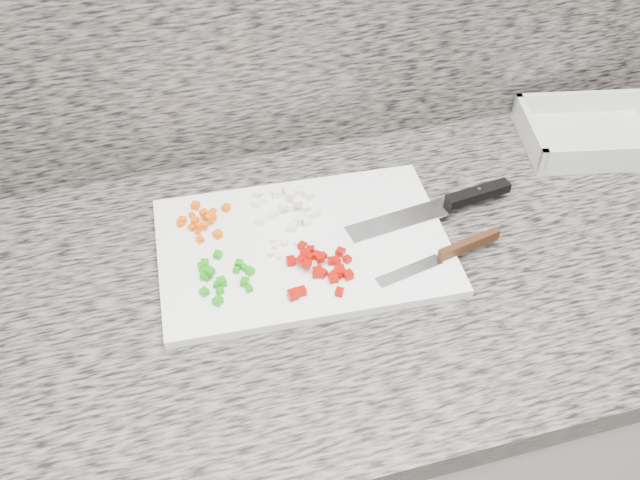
{
  "coord_description": "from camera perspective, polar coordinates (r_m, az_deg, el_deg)",
  "views": [
    {
      "loc": [
        -0.24,
        0.77,
        1.66
      ],
      "look_at": [
        -0.04,
        1.47,
        0.93
      ],
      "focal_mm": 40.0,
      "sensor_mm": 36.0,
      "label": 1
    }
  ],
  "objects": [
    {
      "name": "carrot_pile",
      "position": [
        1.09,
        -9.3,
        1.57
      ],
      "size": [
        0.09,
        0.09,
        0.02
      ],
      "color": "#EE5A05",
      "rests_on": "cutting_board"
    },
    {
      "name": "chef_knife",
      "position": [
        1.13,
        10.47,
        2.96
      ],
      "size": [
        0.28,
        0.07,
        0.02
      ],
      "rotation": [
        0.0,
        0.0,
        0.13
      ],
      "color": "silver",
      "rests_on": "cutting_board"
    },
    {
      "name": "countertop",
      "position": [
        1.05,
        2.81,
        -2.8
      ],
      "size": [
        3.96,
        0.64,
        0.04
      ],
      "primitive_type": "cube",
      "color": "#66625A",
      "rests_on": "cabinet"
    },
    {
      "name": "red_pepper_pile",
      "position": [
        1.01,
        -0.02,
        -2.19
      ],
      "size": [
        0.11,
        0.11,
        0.02
      ],
      "color": "#A50902",
      "rests_on": "cutting_board"
    },
    {
      "name": "paring_knife",
      "position": [
        1.05,
        10.69,
        -0.86
      ],
      "size": [
        0.2,
        0.06,
        0.02
      ],
      "rotation": [
        0.0,
        0.0,
        0.21
      ],
      "color": "silver",
      "rests_on": "cutting_board"
    },
    {
      "name": "green_pepper_pile",
      "position": [
        1.01,
        -8.05,
        -2.83
      ],
      "size": [
        0.08,
        0.1,
        0.02
      ],
      "color": "#19930D",
      "rests_on": "cutting_board"
    },
    {
      "name": "onion_pile",
      "position": [
        1.1,
        -2.45,
        2.83
      ],
      "size": [
        0.1,
        0.1,
        0.02
      ],
      "color": "white",
      "rests_on": "cutting_board"
    },
    {
      "name": "tray",
      "position": [
        1.34,
        20.94,
        7.89
      ],
      "size": [
        0.27,
        0.21,
        0.05
      ],
      "rotation": [
        0.0,
        0.0,
        -0.2
      ],
      "color": "silver",
      "rests_on": "countertop"
    },
    {
      "name": "cabinet",
      "position": [
        1.42,
        2.16,
        -15.09
      ],
      "size": [
        3.92,
        0.62,
        0.86
      ],
      "primitive_type": "cube",
      "color": "beige",
      "rests_on": "ground"
    },
    {
      "name": "cutting_board",
      "position": [
        1.06,
        -1.34,
        -0.51
      ],
      "size": [
        0.44,
        0.31,
        0.01
      ],
      "primitive_type": "cube",
      "rotation": [
        0.0,
        0.0,
        -0.06
      ],
      "color": "white",
      "rests_on": "countertop"
    },
    {
      "name": "garlic_pile",
      "position": [
        1.04,
        -2.89,
        -0.51
      ],
      "size": [
        0.06,
        0.04,
        0.01
      ],
      "color": "#FAF4C1",
      "rests_on": "cutting_board"
    }
  ]
}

